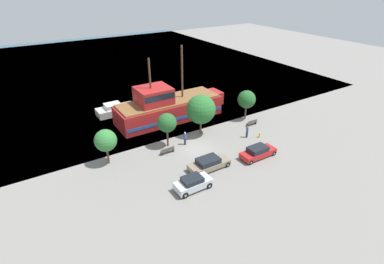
# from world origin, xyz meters

# --- Properties ---
(ground_plane) EXTENTS (160.00, 160.00, 0.00)m
(ground_plane) POSITION_xyz_m (0.00, 0.00, 0.00)
(ground_plane) COLOR gray
(water_surface) EXTENTS (80.00, 80.00, 0.00)m
(water_surface) POSITION_xyz_m (0.00, 44.00, 0.00)
(water_surface) COLOR #33566B
(water_surface) RESTS_ON ground
(pirate_ship) EXTENTS (17.15, 5.33, 10.75)m
(pirate_ship) POSITION_xyz_m (1.02, 9.55, 1.97)
(pirate_ship) COLOR #A31E1E
(pirate_ship) RESTS_ON water_surface
(moored_boat_dockside) EXTENTS (5.97, 2.56, 1.76)m
(moored_boat_dockside) POSITION_xyz_m (-5.05, 15.62, 0.69)
(moored_boat_dockside) COLOR #B7B2A8
(moored_boat_dockside) RESTS_ON water_surface
(parked_car_curb_front) EXTENTS (4.56, 1.80, 1.43)m
(parked_car_curb_front) POSITION_xyz_m (5.10, -5.74, 0.70)
(parked_car_curb_front) COLOR #B21E1E
(parked_car_curb_front) RESTS_ON ground_plane
(parked_car_curb_mid) EXTENTS (3.85, 1.78, 1.49)m
(parked_car_curb_mid) POSITION_xyz_m (-4.75, -6.78, 0.75)
(parked_car_curb_mid) COLOR #B7BCC6
(parked_car_curb_mid) RESTS_ON ground_plane
(parked_car_curb_rear) EXTENTS (4.82, 1.94, 1.39)m
(parked_car_curb_rear) POSITION_xyz_m (-1.29, -4.63, 0.69)
(parked_car_curb_rear) COLOR #7F705B
(parked_car_curb_rear) RESTS_ON ground_plane
(fire_hydrant) EXTENTS (0.42, 0.25, 0.76)m
(fire_hydrant) POSITION_xyz_m (8.75, -2.20, 0.41)
(fire_hydrant) COLOR yellow
(fire_hydrant) RESTS_ON ground_plane
(bench_promenade_east) EXTENTS (1.64, 0.45, 0.85)m
(bench_promenade_east) POSITION_xyz_m (10.35, 1.10, 0.43)
(bench_promenade_east) COLOR #4C4742
(bench_promenade_east) RESTS_ON ground_plane
(bench_promenade_west) EXTENTS (1.74, 0.45, 0.85)m
(bench_promenade_west) POSITION_xyz_m (-3.73, 0.71, 0.44)
(bench_promenade_west) COLOR #4C4742
(bench_promenade_west) RESTS_ON ground_plane
(pedestrian_walking_near) EXTENTS (0.32, 0.32, 1.69)m
(pedestrian_walking_near) POSITION_xyz_m (7.29, -1.29, 0.86)
(pedestrian_walking_near) COLOR #232838
(pedestrian_walking_near) RESTS_ON ground_plane
(pedestrian_walking_far) EXTENTS (0.32, 0.32, 1.81)m
(pedestrian_walking_far) POSITION_xyz_m (-0.77, 1.47, 0.93)
(pedestrian_walking_far) COLOR #232838
(pedestrian_walking_far) RESTS_ON ground_plane
(tree_row_east) EXTENTS (2.54, 2.54, 4.29)m
(tree_row_east) POSITION_xyz_m (-10.53, 2.48, 3.01)
(tree_row_east) COLOR brown
(tree_row_east) RESTS_ON ground_plane
(tree_row_mideast) EXTENTS (2.41, 2.41, 4.49)m
(tree_row_mideast) POSITION_xyz_m (-2.81, 2.35, 3.27)
(tree_row_mideast) COLOR brown
(tree_row_mideast) RESTS_ON ground_plane
(tree_row_midwest) EXTENTS (3.92, 3.92, 5.60)m
(tree_row_midwest) POSITION_xyz_m (2.60, 2.93, 3.64)
(tree_row_midwest) COLOR brown
(tree_row_midwest) RESTS_ON ground_plane
(tree_row_west) EXTENTS (2.66, 2.66, 4.48)m
(tree_row_west) POSITION_xyz_m (11.02, 3.36, 3.14)
(tree_row_west) COLOR brown
(tree_row_west) RESTS_ON ground_plane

